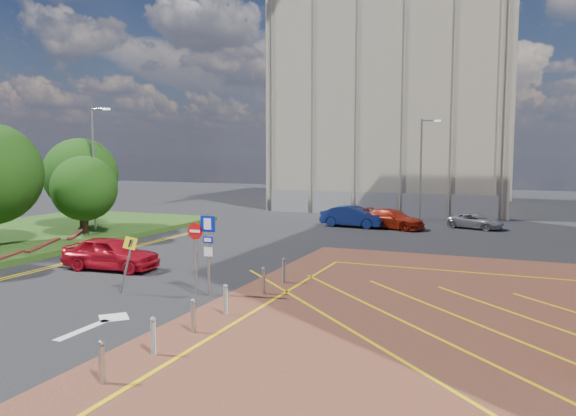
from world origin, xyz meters
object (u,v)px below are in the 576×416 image
Objects in this scene: tree_c at (84,188)px; car_red_back at (392,219)px; car_red_left at (111,253)px; car_blue_back at (353,216)px; car_silver_back at (475,221)px; lamp_left_far at (94,164)px; sign_cluster at (204,245)px; tree_d at (81,175)px; lamp_back at (422,166)px; warning_sign at (128,258)px.

car_red_back is at bearing 36.91° from tree_c.
car_blue_back is at bearing -23.39° from car_red_left.
tree_c is 1.03× the size of car_red_back.
car_red_left is at bearing -41.55° from tree_c.
car_silver_back is (5.48, 2.20, -0.15)m from car_red_back.
car_red_back is (17.40, 10.37, -3.97)m from lamp_left_far.
sign_cluster is 6.99m from car_red_left.
car_blue_back is at bearing 41.73° from tree_c.
tree_d is 1.57× the size of car_silver_back.
car_silver_back is at bearing 28.80° from lamp_left_far.
car_red_back reaches higher than car_silver_back.
tree_c is at bearing -134.32° from lamp_back.
lamp_left_far reaches higher than lamp_back.
lamp_back is 2.50× the size of sign_cluster.
lamp_back is (17.58, 18.00, 1.17)m from tree_c.
lamp_left_far is 2.50× the size of sign_cluster.
car_red_back is 5.90m from car_silver_back.
car_red_left reaches higher than car_silver_back.
car_blue_back reaches higher than car_red_back.
warning_sign is 5.14m from car_red_left.
lamp_back reaches higher than warning_sign.
tree_d is 1.28× the size of car_red_back.
car_red_left is (-3.72, 3.48, -0.66)m from warning_sign.
warning_sign is at bearing -42.73° from tree_d.
tree_d is 1.35× the size of car_red_left.
car_silver_back is at bearing -39.47° from car_red_left.
lamp_left_far is 1.72× the size of car_blue_back.
warning_sign is (-2.70, -1.00, -0.52)m from sign_cluster.
car_red_back is at bearing -30.55° from car_red_left.
warning_sign is at bearing -137.96° from car_red_left.
tree_c reaches higher than car_red_back.
car_red_left is at bearing 162.88° from car_silver_back.
lamp_back is at bearing 76.96° from warning_sign.
car_red_back is (5.39, 22.39, -0.74)m from warning_sign.
car_blue_back is at bearing 34.93° from lamp_left_far.
tree_c is at bearing -45.00° from tree_d.
car_red_left is at bearing -112.59° from lamp_back.
lamp_left_far is 1.69× the size of car_red_back.
car_red_back is at bearing -81.08° from car_blue_back.
tree_d is 1.90× the size of sign_cluster.
car_blue_back is 0.98× the size of car_red_back.
warning_sign reaches higher than car_red_left.
warning_sign is 26.89m from car_silver_back.
car_blue_back is 8.64m from car_silver_back.
sign_cluster is 1.43× the size of warning_sign.
tree_d reaches higher than tree_c.
tree_d is 25.47m from lamp_back.
car_blue_back is (16.65, 9.18, -3.10)m from tree_d.
sign_cluster reaches higher than car_blue_back.
warning_sign is 0.50× the size of car_red_left.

